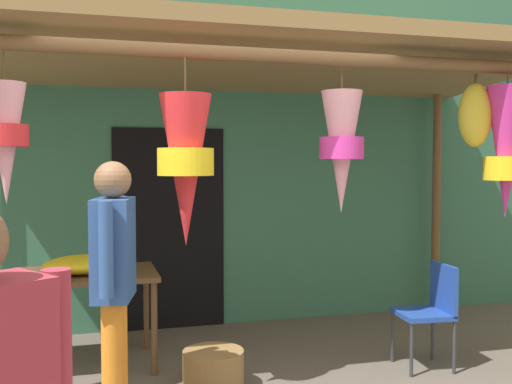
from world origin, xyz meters
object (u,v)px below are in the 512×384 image
at_px(flower_heap_on_table, 88,264).
at_px(customer_foreground, 114,272).
at_px(display_table, 84,283).
at_px(wicker_basket_by_table, 213,369).
at_px(folding_chair, 432,306).

xyz_separation_m(flower_heap_on_table, customer_foreground, (0.16, -1.18, 0.14)).
xyz_separation_m(display_table, customer_foreground, (0.19, -1.24, 0.30)).
relative_size(flower_heap_on_table, wicker_basket_by_table, 1.47).
bearing_deg(wicker_basket_by_table, display_table, 141.17).
distance_m(folding_chair, customer_foreground, 2.61).
bearing_deg(wicker_basket_by_table, customer_foreground, -144.99).
bearing_deg(flower_heap_on_table, folding_chair, -14.67).
xyz_separation_m(display_table, folding_chair, (2.71, -0.76, -0.19)).
bearing_deg(folding_chair, customer_foreground, -169.14).
height_order(folding_chair, customer_foreground, customer_foreground).
bearing_deg(folding_chair, wicker_basket_by_table, 179.26).
bearing_deg(display_table, customer_foreground, -81.21).
height_order(flower_heap_on_table, folding_chair, flower_heap_on_table).
bearing_deg(flower_heap_on_table, display_table, 117.92).
bearing_deg(customer_foreground, wicker_basket_by_table, 35.01).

